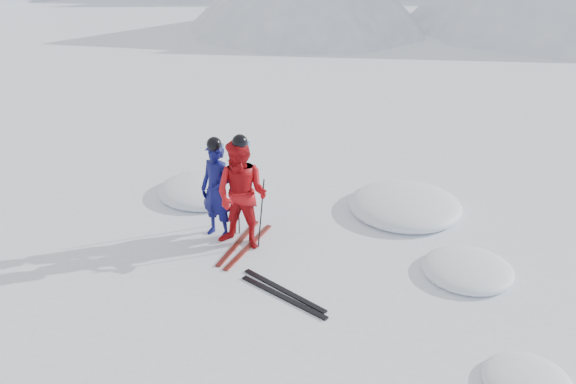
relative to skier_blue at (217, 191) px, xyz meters
The scene contains 12 objects.
ground 3.44m from the skier_blue, ahead, with size 160.00×160.00×0.00m, color white.
skier_blue is the anchor object (origin of this frame).
skier_red 0.62m from the skier_blue, ahead, with size 0.97×0.75×1.99m, color #B30E13.
pole_blue_left 0.45m from the skier_blue, 153.43° to the left, with size 0.02×0.02×1.20m, color black.
pole_blue_right 0.46m from the skier_blue, 45.00° to the left, with size 0.02×0.02×1.20m, color black.
pole_red_left 0.46m from the skier_blue, 36.54° to the left, with size 0.02×0.02×1.32m, color black.
pole_red_right 0.95m from the skier_blue, ahead, with size 0.02×0.02×1.32m, color black.
ski_worn_left 1.01m from the skier_blue, ahead, with size 0.09×1.70×0.03m, color black.
ski_worn_right 1.15m from the skier_blue, ahead, with size 0.09×1.70×0.03m, color black.
ski_loose_a 2.35m from the skier_blue, 19.37° to the right, with size 0.09×1.70×0.03m, color black.
ski_loose_b 2.49m from the skier_blue, 22.04° to the right, with size 0.09×1.70×0.03m, color black.
snow_lumps 2.67m from the skier_blue, 51.26° to the left, with size 8.76×5.16×0.49m.
Camera 1 is at (3.60, -6.96, 5.49)m, focal length 38.00 mm.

